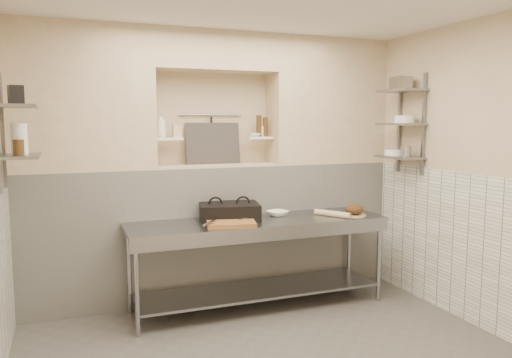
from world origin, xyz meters
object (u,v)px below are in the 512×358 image
panini_press (229,211)px  rolling_pin (332,214)px  cutting_board (231,223)px  bottle_soap (161,125)px  prep_table (259,245)px  mixing_bowl (278,213)px  jug_left (19,139)px  bread_loaf (354,209)px  bowl_alcove (255,135)px

panini_press → rolling_pin: panini_press is taller
cutting_board → bottle_soap: (-0.52, 0.68, 0.92)m
bottle_soap → prep_table: bearing=-32.3°
cutting_board → rolling_pin: bearing=2.6°
mixing_bowl → rolling_pin: rolling_pin is taller
bottle_soap → jug_left: (-1.26, -0.64, -0.10)m
prep_table → rolling_pin: bearing=-6.6°
bread_loaf → bottle_soap: bottle_soap is taller
prep_table → jug_left: (-2.12, -0.10, 1.09)m
rolling_pin → bowl_alcove: (-0.62, 0.62, 0.80)m
prep_table → bowl_alcove: 1.22m
panini_press → prep_table: bearing=-20.0°
bottle_soap → bowl_alcove: bearing=-0.5°
rolling_pin → bowl_alcove: size_ratio=3.18×
cutting_board → bread_loaf: 1.35m
panini_press → bowl_alcove: bowl_alcove is taller
bread_loaf → cutting_board: bearing=-179.9°
prep_table → jug_left: jug_left is taller
bread_loaf → jug_left: (-3.13, 0.04, 0.77)m
rolling_pin → bread_loaf: bread_loaf is taller
bottle_soap → bread_loaf: bearing=-20.0°
bottle_soap → cutting_board: bearing=-52.7°
panini_press → bottle_soap: 1.12m
prep_table → rolling_pin: 0.84m
bowl_alcove → jug_left: bearing=-164.6°
panini_press → bread_loaf: 1.30m
rolling_pin → mixing_bowl: bearing=154.5°
bottle_soap → bowl_alcove: (1.02, -0.01, -0.11)m
panini_press → mixing_bowl: bearing=11.1°
mixing_bowl → jug_left: size_ratio=0.86×
mixing_bowl → bread_loaf: bearing=-21.6°
panini_press → mixing_bowl: 0.53m
rolling_pin → bottle_soap: 1.98m
panini_press → jug_left: jug_left is taller
jug_left → bowl_alcove: bearing=15.4°
cutting_board → rolling_pin: size_ratio=1.14×
mixing_bowl → bottle_soap: size_ratio=0.85×
prep_table → bread_loaf: 1.07m
rolling_pin → bread_loaf: (0.23, -0.05, 0.04)m
prep_table → bowl_alcove: (0.16, 0.53, 1.09)m
prep_table → mixing_bowl: size_ratio=12.12×
cutting_board → bowl_alcove: (0.50, 0.67, 0.81)m
prep_table → bread_loaf: bearing=-7.9°
mixing_bowl → cutting_board: bearing=-154.1°
bread_loaf → prep_table: bearing=172.1°
jug_left → mixing_bowl: bearing=6.0°
bottle_soap → bowl_alcove: bottle_soap is taller
bread_loaf → jug_left: bearing=179.2°
prep_table → cutting_board: cutting_board is taller
panini_press → mixing_bowl: (0.53, -0.00, -0.05)m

